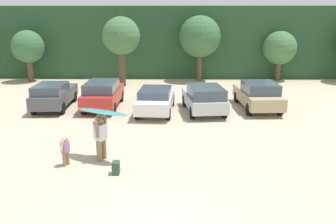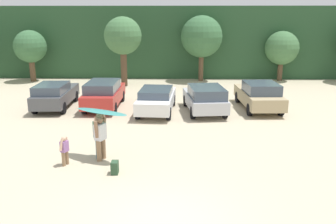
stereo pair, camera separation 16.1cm
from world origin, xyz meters
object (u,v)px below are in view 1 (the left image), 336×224
object	(u,v)px
parked_car_silver	(204,98)
parked_car_tan	(258,95)
parked_car_dark_gray	(54,95)
person_companion	(101,136)
parked_car_red	(103,94)
person_adult	(100,133)
parked_car_white	(156,99)
person_child	(65,149)
surfboard_teal	(102,112)
backpack_dropped	(116,168)

from	to	relation	value
parked_car_silver	parked_car_tan	bearing A→B (deg)	-81.06
parked_car_dark_gray	person_companion	world-z (taller)	person_companion
parked_car_red	person_adult	bearing A→B (deg)	-169.90
parked_car_white	person_child	bearing A→B (deg)	162.46
parked_car_silver	surfboard_teal	size ratio (longest dim) A/B	1.92
parked_car_dark_gray	parked_car_white	distance (m)	6.12
parked_car_silver	person_child	distance (m)	9.42
parked_car_red	person_adult	distance (m)	7.84
parked_car_white	person_adult	distance (m)	6.98
parked_car_dark_gray	parked_car_white	xyz separation A→B (m)	(6.06, -0.81, -0.05)
parked_car_dark_gray	parked_car_white	bearing A→B (deg)	-100.05
parked_car_tan	backpack_dropped	xyz separation A→B (m)	(-6.96, -9.08, -0.62)
person_adult	backpack_dropped	size ratio (longest dim) A/B	3.91
parked_car_red	person_adult	size ratio (longest dim) A/B	2.67
parked_car_silver	person_adult	bearing A→B (deg)	139.54
person_child	parked_car_dark_gray	bearing A→B (deg)	-46.20
parked_car_silver	person_companion	bearing A→B (deg)	140.89
person_child	surfboard_teal	bearing A→B (deg)	-128.67
parked_car_red	person_companion	xyz separation A→B (m)	(1.46, -7.96, 0.09)
person_child	person_companion	size ratio (longest dim) A/B	0.65
parked_car_silver	parked_car_tan	world-z (taller)	parked_car_tan
parked_car_dark_gray	person_companion	xyz separation A→B (m)	(4.33, -7.79, 0.13)
parked_car_red	backpack_dropped	world-z (taller)	parked_car_red
parked_car_dark_gray	parked_car_tan	size ratio (longest dim) A/B	0.96
parked_car_red	backpack_dropped	distance (m)	9.48
parked_car_dark_gray	parked_car_silver	xyz separation A→B (m)	(8.79, -0.84, 0.02)
person_child	parked_car_red	bearing A→B (deg)	-65.04
surfboard_teal	person_companion	bearing A→B (deg)	92.40
parked_car_dark_gray	person_companion	bearing A→B (deg)	-153.42
parked_car_red	parked_car_dark_gray	bearing A→B (deg)	93.29
parked_car_dark_gray	person_companion	size ratio (longest dim) A/B	2.74
person_child	person_companion	world-z (taller)	person_companion
parked_car_silver	person_adult	xyz separation A→B (m)	(-4.53, -6.71, 0.15)
parked_car_dark_gray	backpack_dropped	bearing A→B (deg)	-153.24
person_child	surfboard_teal	world-z (taller)	surfboard_teal
parked_car_white	surfboard_teal	xyz separation A→B (m)	(-1.67, -6.86, 1.09)
parked_car_white	parked_car_tan	xyz separation A→B (m)	(5.95, 0.86, 0.07)
parked_car_dark_gray	parked_car_red	world-z (taller)	parked_car_red
backpack_dropped	parked_car_white	bearing A→B (deg)	83.03
parked_car_dark_gray	backpack_dropped	distance (m)	10.37
parked_car_dark_gray	backpack_dropped	xyz separation A→B (m)	(5.06, -9.03, -0.60)
surfboard_teal	parked_car_red	bearing A→B (deg)	-51.00
person_child	surfboard_teal	size ratio (longest dim) A/B	0.48
parked_car_red	backpack_dropped	xyz separation A→B (m)	(2.18, -9.20, -0.64)
parked_car_tan	person_companion	distance (m)	10.98
parked_car_dark_gray	parked_car_red	xyz separation A→B (m)	(2.87, 0.17, 0.04)
person_child	surfboard_teal	distance (m)	1.90
person_companion	surfboard_teal	xyz separation A→B (m)	(0.06, 0.13, 0.91)
parked_car_red	parked_car_white	distance (m)	3.34
parked_car_red	parked_car_silver	xyz separation A→B (m)	(5.92, -1.01, -0.03)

